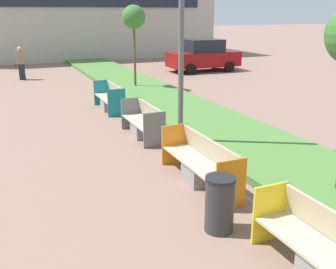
{
  "coord_description": "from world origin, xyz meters",
  "views": [
    {
      "loc": [
        -2.68,
        1.1,
        3.42
      ],
      "look_at": [
        0.9,
        9.31,
        0.6
      ],
      "focal_mm": 42.0,
      "sensor_mm": 36.0,
      "label": 1
    }
  ],
  "objects_px": {
    "parked_car_distant": "(203,56)",
    "bench_grey_frame": "(143,124)",
    "bench_teal_frame": "(110,100)",
    "bench_yellow_frame": "(330,260)",
    "sapling_tree_far": "(134,18)",
    "bench_orange_frame": "(200,166)",
    "pedestrian_walking": "(21,63)",
    "litter_bin": "(220,204)"
  },
  "relations": [
    {
      "from": "bench_yellow_frame",
      "to": "sapling_tree_far",
      "type": "bearing_deg",
      "value": 81.26
    },
    {
      "from": "bench_teal_frame",
      "to": "bench_orange_frame",
      "type": "bearing_deg",
      "value": -89.95
    },
    {
      "from": "litter_bin",
      "to": "sapling_tree_far",
      "type": "bearing_deg",
      "value": 77.26
    },
    {
      "from": "litter_bin",
      "to": "pedestrian_walking",
      "type": "height_order",
      "value": "pedestrian_walking"
    },
    {
      "from": "bench_grey_frame",
      "to": "bench_teal_frame",
      "type": "distance_m",
      "value": 3.48
    },
    {
      "from": "bench_orange_frame",
      "to": "sapling_tree_far",
      "type": "relative_size",
      "value": 0.67
    },
    {
      "from": "bench_yellow_frame",
      "to": "pedestrian_walking",
      "type": "xyz_separation_m",
      "value": [
        -2.43,
        18.68,
        0.48
      ]
    },
    {
      "from": "bench_yellow_frame",
      "to": "parked_car_distant",
      "type": "xyz_separation_m",
      "value": [
        7.69,
        17.57,
        0.54
      ]
    },
    {
      "from": "bench_orange_frame",
      "to": "pedestrian_walking",
      "type": "xyz_separation_m",
      "value": [
        -2.43,
        15.17,
        0.48
      ]
    },
    {
      "from": "bench_grey_frame",
      "to": "parked_car_distant",
      "type": "relative_size",
      "value": 0.46
    },
    {
      "from": "parked_car_distant",
      "to": "bench_grey_frame",
      "type": "bearing_deg",
      "value": -125.46
    },
    {
      "from": "bench_teal_frame",
      "to": "litter_bin",
      "type": "distance_m",
      "value": 8.69
    },
    {
      "from": "sapling_tree_far",
      "to": "litter_bin",
      "type": "bearing_deg",
      "value": -102.74
    },
    {
      "from": "bench_orange_frame",
      "to": "sapling_tree_far",
      "type": "distance_m",
      "value": 10.81
    },
    {
      "from": "bench_yellow_frame",
      "to": "bench_teal_frame",
      "type": "bearing_deg",
      "value": 90.03
    },
    {
      "from": "bench_grey_frame",
      "to": "parked_car_distant",
      "type": "distance_m",
      "value": 13.14
    },
    {
      "from": "pedestrian_walking",
      "to": "parked_car_distant",
      "type": "relative_size",
      "value": 0.4
    },
    {
      "from": "bench_yellow_frame",
      "to": "bench_orange_frame",
      "type": "relative_size",
      "value": 0.97
    },
    {
      "from": "bench_orange_frame",
      "to": "bench_teal_frame",
      "type": "distance_m",
      "value": 6.9
    },
    {
      "from": "bench_teal_frame",
      "to": "sapling_tree_far",
      "type": "height_order",
      "value": "sapling_tree_far"
    },
    {
      "from": "bench_teal_frame",
      "to": "parked_car_distant",
      "type": "relative_size",
      "value": 0.48
    },
    {
      "from": "sapling_tree_far",
      "to": "parked_car_distant",
      "type": "height_order",
      "value": "sapling_tree_far"
    },
    {
      "from": "bench_grey_frame",
      "to": "pedestrian_walking",
      "type": "distance_m",
      "value": 12.01
    },
    {
      "from": "bench_yellow_frame",
      "to": "bench_grey_frame",
      "type": "distance_m",
      "value": 6.93
    },
    {
      "from": "bench_teal_frame",
      "to": "pedestrian_walking",
      "type": "height_order",
      "value": "pedestrian_walking"
    },
    {
      "from": "pedestrian_walking",
      "to": "bench_grey_frame",
      "type": "bearing_deg",
      "value": -78.36
    },
    {
      "from": "pedestrian_walking",
      "to": "litter_bin",
      "type": "bearing_deg",
      "value": -83.85
    },
    {
      "from": "bench_yellow_frame",
      "to": "sapling_tree_far",
      "type": "height_order",
      "value": "sapling_tree_far"
    },
    {
      "from": "bench_grey_frame",
      "to": "parked_car_distant",
      "type": "bearing_deg",
      "value": 54.15
    },
    {
      "from": "pedestrian_walking",
      "to": "parked_car_distant",
      "type": "xyz_separation_m",
      "value": [
        10.11,
        -1.11,
        0.05
      ]
    },
    {
      "from": "bench_grey_frame",
      "to": "sapling_tree_far",
      "type": "relative_size",
      "value": 0.53
    },
    {
      "from": "pedestrian_walking",
      "to": "parked_car_distant",
      "type": "distance_m",
      "value": 10.17
    },
    {
      "from": "sapling_tree_far",
      "to": "pedestrian_walking",
      "type": "distance_m",
      "value": 7.08
    },
    {
      "from": "bench_yellow_frame",
      "to": "sapling_tree_far",
      "type": "relative_size",
      "value": 0.65
    },
    {
      "from": "bench_teal_frame",
      "to": "parked_car_distant",
      "type": "bearing_deg",
      "value": 42.97
    },
    {
      "from": "parked_car_distant",
      "to": "bench_yellow_frame",
      "type": "bearing_deg",
      "value": -113.23
    },
    {
      "from": "sapling_tree_far",
      "to": "pedestrian_walking",
      "type": "bearing_deg",
      "value": 132.64
    },
    {
      "from": "bench_grey_frame",
      "to": "pedestrian_walking",
      "type": "bearing_deg",
      "value": 101.64
    },
    {
      "from": "bench_yellow_frame",
      "to": "bench_teal_frame",
      "type": "height_order",
      "value": "same"
    },
    {
      "from": "bench_teal_frame",
      "to": "parked_car_distant",
      "type": "height_order",
      "value": "parked_car_distant"
    },
    {
      "from": "bench_orange_frame",
      "to": "sapling_tree_far",
      "type": "bearing_deg",
      "value": 78.34
    },
    {
      "from": "litter_bin",
      "to": "pedestrian_walking",
      "type": "xyz_separation_m",
      "value": [
        -1.82,
        16.94,
        0.39
      ]
    }
  ]
}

